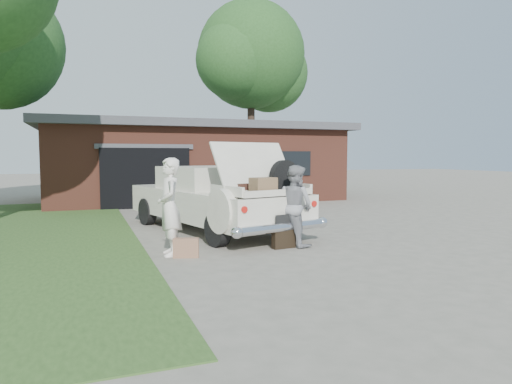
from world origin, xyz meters
name	(u,v)px	position (x,y,z in m)	size (l,w,h in m)	color
ground	(266,245)	(0.00, 0.00, 0.00)	(90.00, 90.00, 0.00)	gray
grass_strip	(0,237)	(-5.50, 3.00, 0.01)	(6.00, 16.00, 0.02)	#2D4C1E
house	(191,161)	(0.98, 11.47, 1.67)	(12.80, 7.80, 3.30)	brown
tree_right	(253,61)	(6.08, 17.23, 7.62)	(7.38, 6.42, 11.17)	#38281E
sedan	(213,198)	(-0.54, 2.24, 0.84)	(3.61, 6.12, 2.22)	silver
woman_left	(169,207)	(-2.10, -0.27, 0.94)	(0.68, 0.45, 1.88)	white
woman_right	(295,206)	(0.55, -0.28, 0.86)	(0.83, 0.65, 1.72)	gray
suitcase_left	(186,248)	(-1.86, -0.58, 0.18)	(0.48, 0.15, 0.37)	#97674D
suitcase_right	(284,239)	(0.22, -0.44, 0.19)	(0.50, 0.16, 0.39)	black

